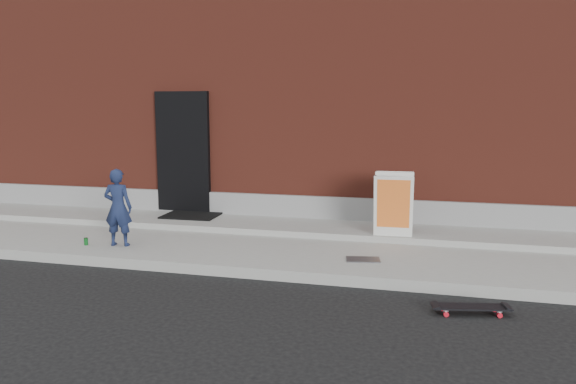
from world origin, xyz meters
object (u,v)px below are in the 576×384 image
(skateboard, at_px, (471,307))
(soda_can, at_px, (86,241))
(child, at_px, (118,207))
(pizza_sign, at_px, (394,204))

(skateboard, bearing_deg, soda_can, 168.51)
(skateboard, bearing_deg, child, 166.25)
(child, bearing_deg, pizza_sign, -168.64)
(skateboard, height_order, pizza_sign, pizza_sign)
(child, relative_size, pizza_sign, 1.19)
(skateboard, bearing_deg, pizza_sign, 111.83)
(child, relative_size, soda_can, 10.61)
(skateboard, relative_size, soda_can, 7.65)
(child, height_order, soda_can, child)
(soda_can, bearing_deg, child, 11.52)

